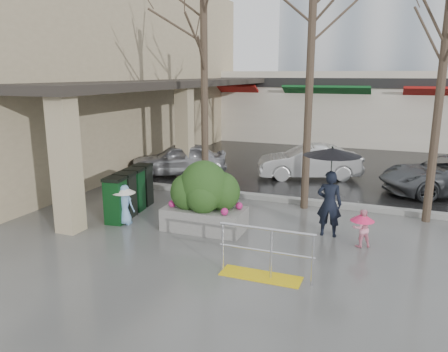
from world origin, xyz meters
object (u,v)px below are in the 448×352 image
Objects in this scene: child_pink at (362,225)px; woman at (331,180)px; tree_west at (204,32)px; tree_mideast at (447,33)px; car_b at (309,162)px; tree_midwest at (312,22)px; handrail at (264,259)px; child_blue at (124,201)px; planter at (205,197)px; news_boxes at (130,192)px; car_a at (179,159)px.

woman is at bearing -55.82° from child_pink.
woman is (4.19, -2.06, -3.67)m from tree_west.
woman reaches higher than child_pink.
car_b is at bearing 135.54° from tree_mideast.
tree_mideast is 2.92× the size of woman.
handrail is at bearing -88.09° from tree_midwest.
planter is at bearing -169.82° from child_blue.
handrail is 0.50× the size of car_b.
handrail is 5.29m from news_boxes.
child_blue is (-4.29, 1.64, 0.27)m from handrail.
child_pink is 6.75m from car_b.
child_pink is (-1.50, -2.48, -4.34)m from tree_mideast.
tree_mideast is 9.11m from child_blue.
handrail is 1.76× the size of child_blue.
tree_mideast is at bearing 0.00° from tree_west.
woman is 0.58× the size of car_b.
tree_midwest is at bearing 54.05° from planter.
woman is 0.98× the size of news_boxes.
car_a reaches higher than child_pink.
tree_west reaches higher than news_boxes.
tree_west is at bearing -180.00° from tree_mideast.
tree_west reaches higher than car_a.
car_b is at bearing -117.34° from child_blue.
planter is 0.56× the size of car_a.
planter is at bearing 136.53° from handrail.
child_pink is at bearing 54.75° from handrail.
tree_west is 2.99× the size of news_boxes.
tree_midwest is 5.54m from planter.
planter is 6.73m from car_b.
tree_west reaches higher than car_b.
planter is (1.20, -2.75, -4.23)m from tree_west.
handrail is 0.28× the size of tree_west.
car_b is at bearing 95.03° from handrail.
tree_midwest reaches higher than news_boxes.
tree_midwest reaches higher than woman.
car_a is (-8.72, 2.50, -4.23)m from tree_mideast.
handrail is 0.29× the size of tree_mideast.
news_boxes is at bearing -53.24° from car_b.
tree_midwest is at bearing -11.92° from car_b.
child_pink is 0.39× the size of news_boxes.
tree_midwest is 6.02m from car_b.
planter is at bearing 7.76° from car_a.
news_boxes is 0.60× the size of car_b.
woman is 1.28m from child_pink.
child_blue is 5.80m from car_a.
planter reaches higher than news_boxes.
child_blue is at bearing -21.89° from child_pink.
woman is 6.15m from car_b.
tree_mideast reaches higher than child_blue.
child_blue is at bearing -156.97° from tree_mideast.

